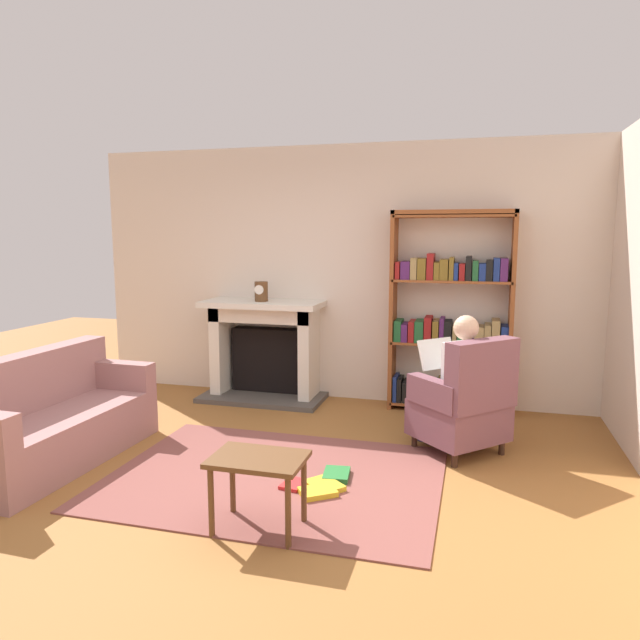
{
  "coord_description": "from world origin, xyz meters",
  "views": [
    {
      "loc": [
        1.38,
        -3.5,
        1.78
      ],
      "look_at": [
        0.1,
        1.2,
        1.05
      ],
      "focal_mm": 32.45,
      "sensor_mm": 36.0,
      "label": 1
    }
  ],
  "objects_px": {
    "armchair_reading": "(465,403)",
    "seated_reader": "(455,376)",
    "bookshelf": "(450,320)",
    "mantel_clock": "(261,291)",
    "side_table": "(258,469)",
    "fireplace": "(266,346)",
    "sofa_floral": "(51,422)"
  },
  "relations": [
    {
      "from": "side_table",
      "to": "seated_reader",
      "type": "bearing_deg",
      "value": 57.21
    },
    {
      "from": "bookshelf",
      "to": "side_table",
      "type": "distance_m",
      "value": 2.98
    },
    {
      "from": "fireplace",
      "to": "bookshelf",
      "type": "xyz_separation_m",
      "value": [
        1.95,
        0.04,
        0.36
      ]
    },
    {
      "from": "bookshelf",
      "to": "sofa_floral",
      "type": "distance_m",
      "value": 3.71
    },
    {
      "from": "bookshelf",
      "to": "side_table",
      "type": "height_order",
      "value": "bookshelf"
    },
    {
      "from": "bookshelf",
      "to": "seated_reader",
      "type": "bearing_deg",
      "value": -84.73
    },
    {
      "from": "armchair_reading",
      "to": "side_table",
      "type": "distance_m",
      "value": 1.97
    },
    {
      "from": "mantel_clock",
      "to": "sofa_floral",
      "type": "bearing_deg",
      "value": -115.67
    },
    {
      "from": "mantel_clock",
      "to": "fireplace",
      "type": "bearing_deg",
      "value": 88.51
    },
    {
      "from": "fireplace",
      "to": "armchair_reading",
      "type": "distance_m",
      "value": 2.43
    },
    {
      "from": "armchair_reading",
      "to": "sofa_floral",
      "type": "height_order",
      "value": "armchair_reading"
    },
    {
      "from": "fireplace",
      "to": "armchair_reading",
      "type": "relative_size",
      "value": 1.36
    },
    {
      "from": "seated_reader",
      "to": "side_table",
      "type": "distance_m",
      "value": 2.0
    },
    {
      "from": "seated_reader",
      "to": "sofa_floral",
      "type": "xyz_separation_m",
      "value": [
        -3.04,
        -1.09,
        -0.3
      ]
    },
    {
      "from": "armchair_reading",
      "to": "seated_reader",
      "type": "distance_m",
      "value": 0.23
    },
    {
      "from": "armchair_reading",
      "to": "side_table",
      "type": "bearing_deg",
      "value": 8.34
    },
    {
      "from": "fireplace",
      "to": "seated_reader",
      "type": "xyz_separation_m",
      "value": [
        2.05,
        -1.06,
        0.05
      ]
    },
    {
      "from": "mantel_clock",
      "to": "side_table",
      "type": "bearing_deg",
      "value": -69.56
    },
    {
      "from": "bookshelf",
      "to": "armchair_reading",
      "type": "distance_m",
      "value": 1.29
    },
    {
      "from": "bookshelf",
      "to": "seated_reader",
      "type": "height_order",
      "value": "bookshelf"
    },
    {
      "from": "fireplace",
      "to": "armchair_reading",
      "type": "bearing_deg",
      "value": -28.05
    },
    {
      "from": "fireplace",
      "to": "mantel_clock",
      "type": "bearing_deg",
      "value": -91.49
    },
    {
      "from": "fireplace",
      "to": "bookshelf",
      "type": "distance_m",
      "value": 1.99
    },
    {
      "from": "fireplace",
      "to": "side_table",
      "type": "xyz_separation_m",
      "value": [
        0.98,
        -2.73,
        -0.18
      ]
    },
    {
      "from": "mantel_clock",
      "to": "side_table",
      "type": "height_order",
      "value": "mantel_clock"
    },
    {
      "from": "armchair_reading",
      "to": "side_table",
      "type": "relative_size",
      "value": 1.73
    },
    {
      "from": "armchair_reading",
      "to": "fireplace",
      "type": "bearing_deg",
      "value": -73.56
    },
    {
      "from": "fireplace",
      "to": "seated_reader",
      "type": "distance_m",
      "value": 2.31
    },
    {
      "from": "mantel_clock",
      "to": "sofa_floral",
      "type": "relative_size",
      "value": 0.12
    },
    {
      "from": "mantel_clock",
      "to": "seated_reader",
      "type": "bearing_deg",
      "value": -24.98
    },
    {
      "from": "mantel_clock",
      "to": "side_table",
      "type": "distance_m",
      "value": 2.91
    },
    {
      "from": "mantel_clock",
      "to": "seated_reader",
      "type": "relative_size",
      "value": 0.18
    }
  ]
}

